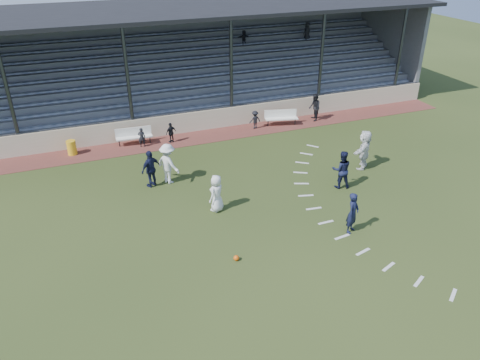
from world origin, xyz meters
name	(u,v)px	position (x,y,z in m)	size (l,w,h in m)	color
ground	(263,237)	(0.00, 0.00, 0.00)	(90.00, 90.00, 0.00)	#2C3917
cinder_track	(190,139)	(0.00, 10.50, 0.01)	(34.00, 2.00, 0.02)	#5B2924
retaining_wall	(185,123)	(0.00, 11.55, 0.60)	(34.00, 0.18, 1.20)	beige
bench_left	(134,134)	(-3.13, 10.91, 0.58)	(2.02, 0.58, 0.95)	white
bench_right	(281,116)	(5.82, 10.55, 0.58)	(2.04, 0.92, 0.95)	white
trash_bin	(72,148)	(-6.49, 10.72, 0.41)	(0.49, 0.49, 0.78)	yellow
football	(236,258)	(-1.50, -1.00, 0.11)	(0.21, 0.21, 0.21)	#DB530C
player_white_lead	(217,193)	(-1.05, 2.56, 0.83)	(0.82, 0.53, 1.67)	silver
player_navy_lead	(353,213)	(3.45, -0.90, 0.86)	(0.63, 0.41, 1.73)	#121734
player_navy_mid	(341,170)	(5.00, 2.41, 0.92)	(0.89, 0.70, 1.84)	#121734
player_white_wing	(168,164)	(-2.37, 5.78, 0.99)	(1.28, 0.73, 1.97)	silver
player_navy_wing	(151,169)	(-3.20, 5.71, 0.91)	(1.06, 0.44, 1.81)	#121734
player_white_back	(364,149)	(7.15, 3.77, 1.01)	(1.87, 0.60, 2.02)	silver
official	(315,107)	(8.11, 10.51, 0.87)	(0.83, 0.64, 1.70)	black
sub_left_near	(142,137)	(-2.79, 10.36, 0.58)	(0.41, 0.27, 1.12)	black
sub_left_far	(171,133)	(-1.12, 10.38, 0.60)	(0.68, 0.28, 1.16)	black
sub_right	(255,120)	(4.10, 10.59, 0.58)	(0.72, 0.41, 1.11)	black
grandstand	(165,76)	(0.01, 16.26, 2.20)	(34.60, 9.00, 6.61)	slate
penalty_arc	(352,216)	(4.12, 0.00, 0.01)	(3.89, 14.63, 0.01)	silver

